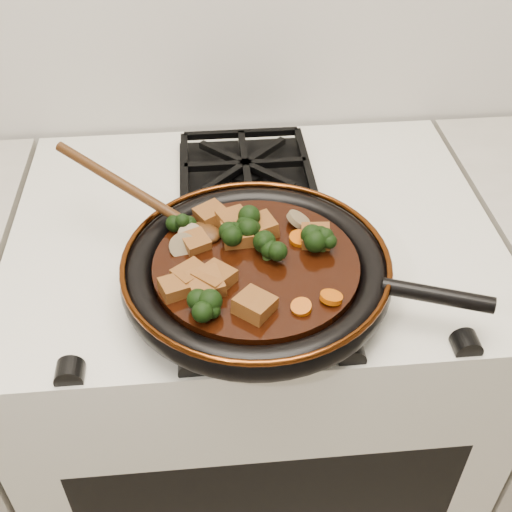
{
  "coord_description": "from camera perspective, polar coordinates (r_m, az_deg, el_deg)",
  "views": [
    {
      "loc": [
        -0.07,
        0.89,
        1.53
      ],
      "look_at": [
        -0.01,
        1.53,
        0.97
      ],
      "focal_mm": 45.0,
      "sensor_mm": 36.0,
      "label": 1
    }
  ],
  "objects": [
    {
      "name": "tofu_cube_5",
      "position": [
        0.91,
        -1.95,
        3.01
      ],
      "size": [
        0.06,
        0.06,
        0.03
      ],
      "primitive_type": "cube",
      "rotation": [
        0.1,
        -0.12,
        2.05
      ],
      "color": "brown",
      "rests_on": "braising_sauce"
    },
    {
      "name": "tofu_cube_7",
      "position": [
        0.9,
        0.42,
        2.57
      ],
      "size": [
        0.05,
        0.05,
        0.03
      ],
      "primitive_type": "cube",
      "rotation": [
        -0.11,
        0.06,
        1.87
      ],
      "color": "brown",
      "rests_on": "braising_sauce"
    },
    {
      "name": "carrot_coin_0",
      "position": [
        0.79,
        4.05,
        -4.55
      ],
      "size": [
        0.03,
        0.03,
        0.01
      ],
      "primitive_type": "cylinder",
      "rotation": [
        0.15,
        -0.16,
        0.0
      ],
      "color": "#B74A05",
      "rests_on": "braising_sauce"
    },
    {
      "name": "tofu_cube_4",
      "position": [
        0.82,
        -4.47,
        -2.55
      ],
      "size": [
        0.05,
        0.05,
        0.03
      ],
      "primitive_type": "cube",
      "rotation": [
        0.06,
        -0.08,
        0.25
      ],
      "color": "brown",
      "rests_on": "braising_sauce"
    },
    {
      "name": "tofu_cube_2",
      "position": [
        0.88,
        -5.4,
        1.2
      ],
      "size": [
        0.05,
        0.05,
        0.02
      ],
      "primitive_type": "cube",
      "rotation": [
        0.0,
        -0.11,
        2.0
      ],
      "color": "brown",
      "rests_on": "braising_sauce"
    },
    {
      "name": "braising_sauce",
      "position": [
        0.87,
        -0.0,
        -1.05
      ],
      "size": [
        0.28,
        0.28,
        0.02
      ],
      "primitive_type": "cylinder",
      "color": "black",
      "rests_on": "skillet"
    },
    {
      "name": "mushroom_slice_1",
      "position": [
        0.88,
        -6.53,
        0.85
      ],
      "size": [
        0.04,
        0.04,
        0.03
      ],
      "primitive_type": "cylinder",
      "rotation": [
        0.8,
        0.0,
        0.21
      ],
      "color": "#766444",
      "rests_on": "braising_sauce"
    },
    {
      "name": "tofu_cube_0",
      "position": [
        0.79,
        -0.12,
        -4.44
      ],
      "size": [
        0.06,
        0.06,
        0.03
      ],
      "primitive_type": "cube",
      "rotation": [
        0.1,
        -0.02,
        2.44
      ],
      "color": "brown",
      "rests_on": "braising_sauce"
    },
    {
      "name": "tofu_cube_1",
      "position": [
        0.83,
        -5.81,
        -1.75
      ],
      "size": [
        0.05,
        0.05,
        0.02
      ],
      "primitive_type": "cube",
      "rotation": [
        -0.05,
        -0.02,
        0.64
      ],
      "color": "brown",
      "rests_on": "braising_sauce"
    },
    {
      "name": "broccoli_floret_5",
      "position": [
        0.91,
        -6.6,
        2.48
      ],
      "size": [
        0.08,
        0.08,
        0.07
      ],
      "primitive_type": null,
      "rotation": [
        0.2,
        0.17,
        2.73
      ],
      "color": "black",
      "rests_on": "braising_sauce"
    },
    {
      "name": "carrot_coin_3",
      "position": [
        0.89,
        3.92,
        1.56
      ],
      "size": [
        0.03,
        0.03,
        0.01
      ],
      "primitive_type": "cylinder",
      "rotation": [
        0.11,
        0.03,
        0.0
      ],
      "color": "#B74A05",
      "rests_on": "braising_sauce"
    },
    {
      "name": "mushroom_slice_0",
      "position": [
        0.9,
        -5.85,
        1.81
      ],
      "size": [
        0.04,
        0.04,
        0.03
      ],
      "primitive_type": "cylinder",
      "rotation": [
        0.55,
        0.0,
        0.12
      ],
      "color": "#766444",
      "rests_on": "braising_sauce"
    },
    {
      "name": "tofu_cube_8",
      "position": [
        0.89,
        -1.66,
        1.9
      ],
      "size": [
        0.05,
        0.05,
        0.02
      ],
      "primitive_type": "cube",
      "rotation": [
        -0.01,
        -0.04,
        0.07
      ],
      "color": "brown",
      "rests_on": "braising_sauce"
    },
    {
      "name": "mushroom_slice_2",
      "position": [
        0.92,
        3.85,
        3.19
      ],
      "size": [
        0.04,
        0.04,
        0.03
      ],
      "primitive_type": "cylinder",
      "rotation": [
        0.57,
        0.0,
        1.71
      ],
      "color": "#766444",
      "rests_on": "braising_sauce"
    },
    {
      "name": "stove",
      "position": [
        1.34,
        -0.23,
        -12.42
      ],
      "size": [
        0.76,
        0.6,
        0.9
      ],
      "primitive_type": "cube",
      "color": "silver",
      "rests_on": "ground"
    },
    {
      "name": "skillet",
      "position": [
        0.87,
        0.12,
        -1.32
      ],
      "size": [
        0.48,
        0.37,
        0.05
      ],
      "rotation": [
        0.0,
        0.0,
        -0.36
      ],
      "color": "black",
      "rests_on": "burner_grate_front"
    },
    {
      "name": "burner_grate_back",
      "position": [
        1.12,
        -0.94,
        7.78
      ],
      "size": [
        0.23,
        0.23,
        0.03
      ],
      "primitive_type": null,
      "color": "black",
      "rests_on": "stove"
    },
    {
      "name": "broccoli_floret_1",
      "position": [
        0.78,
        -4.39,
        -4.97
      ],
      "size": [
        0.08,
        0.09,
        0.06
      ],
      "primitive_type": null,
      "rotation": [
        0.13,
        -0.2,
        0.87
      ],
      "color": "black",
      "rests_on": "braising_sauce"
    },
    {
      "name": "broccoli_floret_2",
      "position": [
        0.9,
        -0.21,
        2.59
      ],
      "size": [
        0.08,
        0.08,
        0.06
      ],
      "primitive_type": null,
      "rotation": [
        -0.01,
        0.1,
        1.15
      ],
      "color": "black",
      "rests_on": "braising_sauce"
    },
    {
      "name": "mushroom_slice_3",
      "position": [
        0.9,
        5.54,
        2.11
      ],
      "size": [
        0.04,
        0.04,
        0.03
      ],
      "primitive_type": "cylinder",
      "rotation": [
        0.64,
        0.0,
        1.88
      ],
      "color": "#766444",
      "rests_on": "braising_sauce"
    },
    {
      "name": "tofu_cube_9",
      "position": [
        0.93,
        -4.03,
        3.67
      ],
      "size": [
        0.05,
        0.05,
        0.03
      ],
      "primitive_type": "cube",
      "rotation": [
        -0.07,
        -0.09,
        0.5
      ],
      "color": "brown",
      "rests_on": "braising_sauce"
    },
    {
      "name": "broccoli_floret_3",
      "position": [
        0.86,
        0.97,
        0.37
      ],
      "size": [
        0.07,
        0.08,
        0.07
      ],
      "primitive_type": null,
      "rotation": [
        -0.24,
        0.03,
        0.23
      ],
      "color": "black",
      "rests_on": "braising_sauce"
    },
    {
      "name": "broccoli_floret_0",
      "position": [
        0.88,
        -2.29,
        1.82
      ],
      "size": [
        0.08,
        0.09,
        0.08
      ],
      "primitive_type": null,
      "rotation": [
        0.21,
        -0.16,
        0.62
      ],
      "color": "black",
      "rests_on": "braising_sauce"
    },
    {
      "name": "carrot_coin_1",
      "position": [
        0.92,
        -1.03,
        3.09
      ],
      "size": [
        0.03,
        0.03,
        0.01
      ],
      "primitive_type": "cylinder",
      "rotation": [
        -0.23,
        -0.06,
        0.0
      ],
      "color": "#B74A05",
      "rests_on": "braising_sauce"
    },
    {
      "name": "carrot_coin_2",
      "position": [
        0.81,
        6.7,
        -3.66
      ],
      "size": [
        0.03,
        0.03,
        0.02
      ],
      "primitive_type": "cylinder",
      "rotation": [
        -0.17,
        0.15,
        0.0
      ],
      "color": "#B74A05",
      "rests_on": "braising_sauce"
    },
    {
      "name": "tofu_cube_3",
      "position": [
        0.89,
        5.33,
        1.68
      ],
      "size": [
        0.05,
        0.05,
        0.02
      ],
      "primitive_type": "cube",
      "rotation": [
        0.01,
        0.06,
        3.0
      ],
      "color": "brown",
      "rests_on": "braising_sauce"
    },
    {
      "name": "tofu_cube_6",
      "position": [
        0.82,
        -7.14,
        -2.83
      ],
      "size": [
        0.05,
        0.05,
        0.02
      ],
      "primitive_type": "cube",
      "rotation": [
        -0.0,
        0.05,
        0.37
      ],
      "color": "brown",
      "rests_on": "braising_sauce"
    },
    {
      "name": "tofu_cube_10",
      "position": [
        0.83,
        -3.71,
        -2.04
      ],
      "size": [
        0.06,
        0.06,
        0.03
      ],
      "primitive_type": "cube",
      "rotation": [
        0.1,
        0.02,
        2.38
      ],
      "color": "brown",
      "rests_on": "braising_sauce"
    },
    {
      "name": "burner_grate_front",
      "position": [
        0.9,
        0.47,
        -1.98
      ],
      "size": [
        0.23,
        0.23,
        0.03
      ],
      "primitive_type": null,
      "color": "black",
      "rests_on": "stove"
    },
    {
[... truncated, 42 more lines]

